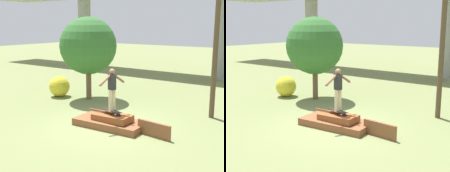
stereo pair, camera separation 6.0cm
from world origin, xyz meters
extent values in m
plane|color=olive|center=(0.00, 0.00, 0.00)|extent=(80.00, 80.00, 0.00)
cube|color=brown|center=(0.00, 0.00, 0.13)|extent=(2.68, 1.39, 0.25)
cube|color=brown|center=(0.14, -0.05, 0.37)|extent=(1.45, 0.71, 0.29)
cylinder|color=brown|center=(0.00, 0.00, 0.52)|extent=(1.93, 0.06, 0.06)
cube|color=brown|center=(1.79, 0.02, 0.25)|extent=(1.27, 0.21, 0.50)
cube|color=black|center=(0.12, -0.05, 0.63)|extent=(0.87, 0.40, 0.01)
cylinder|color=silver|center=(0.43, -0.02, 0.57)|extent=(0.06, 0.04, 0.05)
cylinder|color=silver|center=(0.39, -0.20, 0.57)|extent=(0.06, 0.04, 0.05)
cylinder|color=silver|center=(-0.14, 0.11, 0.57)|extent=(0.06, 0.04, 0.05)
cylinder|color=silver|center=(-0.18, -0.07, 0.57)|extent=(0.06, 0.04, 0.05)
cylinder|color=#C6B78E|center=(0.14, 0.04, 1.02)|extent=(0.12, 0.12, 0.76)
cylinder|color=#C6B78E|center=(0.11, -0.13, 1.02)|extent=(0.12, 0.12, 0.76)
cube|color=black|center=(0.12, -0.05, 1.68)|extent=(0.26, 0.25, 0.55)
sphere|color=brown|center=(0.12, -0.05, 2.05)|extent=(0.20, 0.20, 0.20)
cylinder|color=brown|center=(0.20, 0.27, 1.76)|extent=(0.20, 0.50, 0.37)
cylinder|color=brown|center=(0.05, -0.37, 1.76)|extent=(0.20, 0.50, 0.37)
cylinder|color=gray|center=(-12.10, 12.31, 2.98)|extent=(1.10, 1.10, 5.97)
cylinder|color=gray|center=(0.00, 12.31, 2.98)|extent=(1.10, 1.10, 5.97)
cylinder|color=brown|center=(2.57, 3.31, 4.03)|extent=(0.20, 0.20, 8.06)
cylinder|color=brown|center=(-3.39, 2.75, 0.74)|extent=(0.26, 0.26, 1.47)
sphere|color=#336B2D|center=(-3.39, 2.75, 2.64)|extent=(2.76, 2.76, 2.76)
sphere|color=gold|center=(-4.97, 2.28, 0.52)|extent=(1.05, 1.05, 1.05)
camera|label=1|loc=(6.54, -8.66, 3.68)|focal=50.00mm
camera|label=2|loc=(6.59, -8.63, 3.68)|focal=50.00mm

